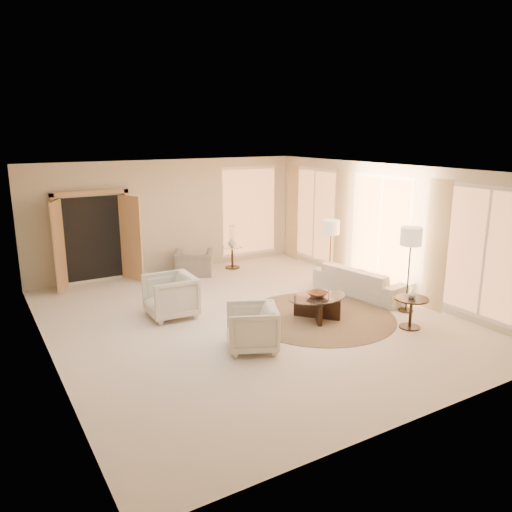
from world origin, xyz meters
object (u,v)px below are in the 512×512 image
armchair_left (170,294)px  side_table (232,255)px  end_table (411,307)px  floor_lamp_far (411,240)px  armchair_right (252,326)px  end_vase (412,294)px  floor_lamp_near (331,230)px  side_vase (232,242)px  sofa (362,281)px  accent_chair (194,259)px  coffee_table (317,305)px  bowl (317,294)px

armchair_left → side_table: armchair_left is taller
end_table → floor_lamp_far: size_ratio=0.35×
armchair_right → end_vase: armchair_right is taller
end_vase → floor_lamp_far: bearing=47.5°
side_table → floor_lamp_near: floor_lamp_near is taller
side_vase → end_vase: bearing=-80.9°
sofa → accent_chair: 4.13m
floor_lamp_far → side_vase: size_ratio=7.24×
floor_lamp_near → end_vase: size_ratio=10.11×
armchair_right → side_table: 5.03m
coffee_table → end_table: 1.70m
coffee_table → end_vase: 1.74m
end_table → bowl: size_ratio=1.61×
sofa → coffee_table: bearing=100.8°
end_table → bowl: 1.70m
armchair_right → end_vase: (2.92, -0.67, 0.23)m
sofa → end_table: (-0.55, -1.89, 0.08)m
floor_lamp_near → accent_chair: bearing=133.0°
side_vase → end_table: bearing=-80.9°
coffee_table → floor_lamp_far: size_ratio=0.77×
accent_chair → end_vase: bearing=137.3°
side_table → armchair_left: bearing=-136.8°
armchair_left → coffee_table: size_ratio=0.69×
accent_chair → side_vase: size_ratio=3.95×
end_vase → side_table: bearing=99.1°
coffee_table → end_vase: (1.16, -1.24, 0.36)m
side_vase → bowl: bearing=-94.6°
sofa → armchair_right: size_ratio=2.62×
end_vase → floor_lamp_near: bearing=83.1°
side_vase → coffee_table: bearing=-94.6°
armchair_left → end_table: (3.51, -2.75, -0.06)m
accent_chair → end_table: size_ratio=1.54×
floor_lamp_far → bowl: (-1.76, 0.59, -0.95)m
armchair_left → armchair_right: armchair_left is taller
armchair_right → accent_chair: size_ratio=0.89×
armchair_left → end_vase: (3.51, -2.75, 0.19)m
armchair_right → armchair_left: bearing=-139.6°
side_vase → armchair_right: bearing=-114.4°
coffee_table → bowl: 0.21m
coffee_table → accent_chair: bearing=101.4°
floor_lamp_near → side_table: bearing=114.8°
floor_lamp_far → accent_chair: bearing=119.5°
accent_chair → coffee_table: accent_chair is taller
floor_lamp_near → bowl: 2.26m
armchair_right → side_table: (2.08, 4.58, -0.06)m
sofa → floor_lamp_near: floor_lamp_near is taller
floor_lamp_near → bowl: bearing=-135.2°
coffee_table → floor_lamp_near: bearing=44.8°
floor_lamp_far → bowl: size_ratio=4.53×
armchair_right → coffee_table: armchair_right is taller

